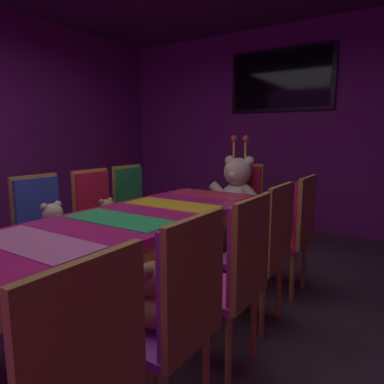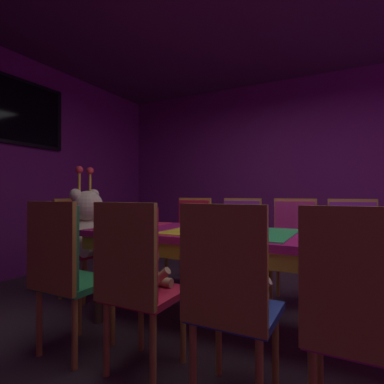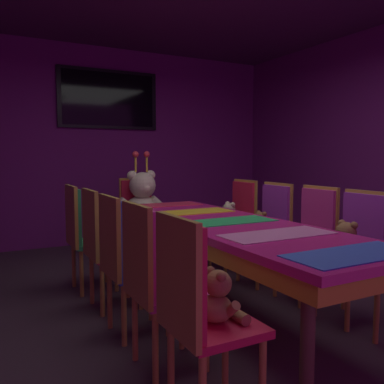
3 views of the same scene
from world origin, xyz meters
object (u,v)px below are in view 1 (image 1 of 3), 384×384
Objects in this scene: teddy_left_2 at (54,225)px; teddy_right_0 at (42,371)px; chair_left_3 at (97,211)px; chair_right_4 at (296,224)px; chair_left_2 at (43,223)px; teddy_right_1 at (152,298)px; wall_tv at (281,80)px; chair_right_3 at (268,242)px; chair_right_1 at (179,306)px; throne_chair at (243,198)px; banquet_table at (119,232)px; chair_right_2 at (237,268)px; teddy_right_3 at (248,242)px; teddy_right_4 at (278,223)px; teddy_left_3 at (108,215)px; king_teddy_bear at (237,188)px; chair_left_4 at (133,202)px.

teddy_left_2 is 1.09× the size of teddy_right_0.
chair_left_3 is 1.80m from chair_right_4.
chair_left_2 reaches higher than teddy_left_2.
wall_tv is (-0.72, 3.63, 1.46)m from teddy_right_1.
chair_right_1 is at bearing 90.64° from chair_right_3.
chair_right_4 is 1.24m from throne_chair.
chair_right_3 reaches higher than teddy_right_1.
banquet_table is 1.98m from throne_chair.
chair_right_2 is at bearing 90.88° from chair_right_4.
teddy_right_4 is at bearing -91.43° from teddy_right_3.
teddy_right_0 is at bearing -55.45° from banquet_table.
chair_right_4 reaches higher than teddy_left_2.
chair_left_3 is at bearing -180.00° from teddy_left_3.
chair_right_2 is at bearing -92.51° from chair_right_1.
chair_right_4 is (1.73, 1.09, 0.00)m from chair_left_2.
chair_right_1 reaches higher than teddy_right_0.
teddy_right_3 is 1.49m from king_teddy_bear.
chair_right_3 is (0.12, 1.58, 0.01)m from teddy_right_0.
teddy_right_4 is (0.01, 0.58, 0.01)m from teddy_right_3.
chair_right_1 is 0.15m from teddy_right_1.
chair_left_3 is 0.69× the size of wall_tv.
wall_tv reaches higher than chair_right_1.
teddy_right_3 is 1.63m from throne_chair.
wall_tv is at bearing -71.80° from chair_right_3.
king_teddy_bear reaches higher than chair_right_3.
teddy_right_1 is at bearing -20.23° from teddy_left_2.
teddy_left_3 is 0.29× the size of chair_left_4.
teddy_right_1 is at bearing 89.78° from teddy_right_4.
king_teddy_bear is (0.89, 0.72, 0.13)m from chair_left_4.
chair_right_3 is 1.70m from throne_chair.
teddy_right_3 is 3.07m from wall_tv.
chair_left_2 is 1.00× the size of chair_left_3.
teddy_right_0 is at bearing 76.84° from chair_right_1.
chair_right_1 is 1.63m from teddy_right_4.
teddy_right_0 is 3.14m from throne_chair.
teddy_right_3 is (-0.03, 1.58, -0.02)m from teddy_right_0.
chair_right_1 is 1.00× the size of throne_chair.
teddy_right_0 is (1.60, -1.07, -0.01)m from chair_left_2.
chair_right_2 is at bearing -98.11° from teddy_right_0.
chair_left_3 reaches higher than teddy_right_4.
teddy_left_2 is at bearing -103.04° from wall_tv.
chair_right_2 is (0.02, 0.50, 0.00)m from chair_right_1.
teddy_right_1 is (-0.02, 0.54, 0.00)m from teddy_right_0.
chair_right_3 reaches higher than teddy_left_2.
chair_left_3 is 3.62× the size of teddy_right_3.
chair_left_2 is at bearing -88.69° from chair_left_4.
teddy_right_4 is at bearing 34.45° from chair_left_2.
wall_tv is at bearing -74.18° from chair_right_2.
teddy_right_0 is 1.16× the size of teddy_right_3.
chair_right_4 is (0.16, 0.58, 0.03)m from teddy_right_3.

